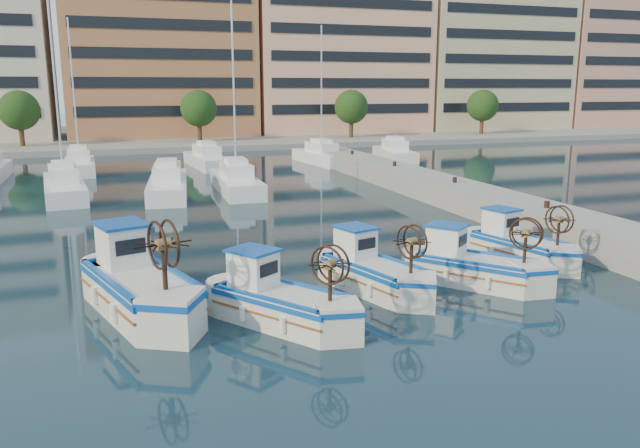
{
  "coord_description": "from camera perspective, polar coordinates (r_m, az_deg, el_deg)",
  "views": [
    {
      "loc": [
        -5.28,
        -16.8,
        6.48
      ],
      "look_at": [
        1.86,
        4.69,
        1.5
      ],
      "focal_mm": 35.0,
      "sensor_mm": 36.0,
      "label": 1
    }
  ],
  "objects": [
    {
      "name": "fishing_boat_e",
      "position": [
        24.72,
        17.7,
        -1.79
      ],
      "size": [
        2.49,
        4.01,
        2.43
      ],
      "rotation": [
        0.0,
        0.0,
        0.26
      ],
      "color": "silver",
      "rests_on": "ground"
    },
    {
      "name": "waterfront",
      "position": [
        83.25,
        -8.62,
        15.44
      ],
      "size": [
        180.0,
        40.0,
        25.6
      ],
      "color": "gray",
      "rests_on": "ground"
    },
    {
      "name": "fishing_boat_b",
      "position": [
        17.49,
        -3.76,
        -6.91
      ],
      "size": [
        3.59,
        4.13,
        2.54
      ],
      "rotation": [
        0.0,
        0.0,
        0.61
      ],
      "color": "silver",
      "rests_on": "ground"
    },
    {
      "name": "fishing_boat_a",
      "position": [
        19.02,
        -16.3,
        -5.27
      ],
      "size": [
        3.39,
        5.21,
        3.15
      ],
      "rotation": [
        0.0,
        0.0,
        0.3
      ],
      "color": "silver",
      "rests_on": "ground"
    },
    {
      "name": "yacht_marina",
      "position": [
        45.15,
        -15.86,
        4.35
      ],
      "size": [
        38.83,
        21.73,
        11.5
      ],
      "color": "white",
      "rests_on": "ground"
    },
    {
      "name": "fishing_boat_d",
      "position": [
        21.47,
        13.7,
        -3.62
      ],
      "size": [
        3.65,
        3.95,
        2.48
      ],
      "rotation": [
        0.0,
        0.0,
        0.69
      ],
      "color": "silver",
      "rests_on": "ground"
    },
    {
      "name": "fishing_boat_c",
      "position": [
        20.27,
        4.9,
        -4.23
      ],
      "size": [
        2.7,
        4.14,
        2.51
      ],
      "rotation": [
        0.0,
        0.0,
        0.3
      ],
      "color": "silver",
      "rests_on": "ground"
    },
    {
      "name": "quay",
      "position": [
        31.37,
        17.69,
        1.01
      ],
      "size": [
        3.0,
        60.0,
        1.2
      ],
      "primitive_type": "cube",
      "color": "gray",
      "rests_on": "ground"
    },
    {
      "name": "ground",
      "position": [
        18.76,
        -0.88,
        -7.8
      ],
      "size": [
        300.0,
        300.0,
        0.0
      ],
      "primitive_type": "plane",
      "color": "#183040",
      "rests_on": "ground"
    }
  ]
}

